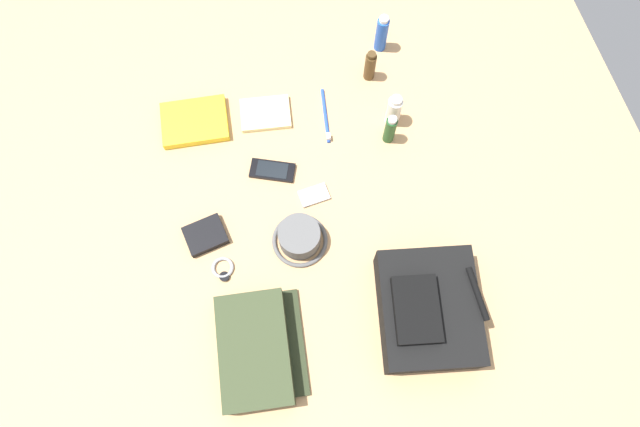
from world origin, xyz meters
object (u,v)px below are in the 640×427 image
Objects in this scene: backpack at (427,310)px; bucket_hat at (300,238)px; paperback_novel at (195,122)px; cell_phone at (272,170)px; toiletry_pouch at (256,350)px; wallet at (205,235)px; deodorant_spray at (382,34)px; notepad at (265,114)px; media_player at (315,195)px; wristwatch at (223,269)px; toothpaste_tube at (394,111)px; cologne_bottle at (370,66)px; shampoo_bottle at (390,129)px; toothbrush at (326,118)px.

bucket_hat is (-0.28, -0.28, -0.03)m from backpack.
paperback_novel is at bearing -153.41° from bucket_hat.
paperback_novel is 1.46× the size of cell_phone.
backpack reaches higher than bucket_hat.
toiletry_pouch reaches higher than wallet.
deodorant_spray reaches higher than backpack.
cell_phone is 0.95× the size of notepad.
backpack is at bearing 45.91° from wallet.
notepad reaches higher than media_player.
notepad is at bearing 153.67° from wristwatch.
toothpaste_tube is 0.82× the size of notepad.
cell_phone is (0.24, -0.37, -0.05)m from cologne_bottle.
wallet is (0.49, -0.66, -0.06)m from deodorant_spray.
shampoo_bottle is at bearing 135.08° from toiletry_pouch.
notepad is at bearing -81.18° from cologne_bottle.
toothpaste_tube is 0.68× the size of toothbrush.
toiletry_pouch is 2.82× the size of wallet.
deodorant_spray reaches higher than notepad.
deodorant_spray is 1.14× the size of toothpaste_tube.
toothbrush is (-0.62, 0.35, -0.03)m from toiletry_pouch.
cologne_bottle is at bearing 142.92° from media_player.
toothbrush is 1.21× the size of notepad.
wallet is 0.73× the size of notepad.
deodorant_spray reaches higher than wallet.
shampoo_bottle reaches higher than wristwatch.
backpack is 2.97× the size of cologne_bottle.
media_player is at bearing 44.06° from cell_phone.
toothbrush is at bearing -123.45° from shampoo_bottle.
shampoo_bottle is at bearing 126.53° from bucket_hat.
toothbrush is at bearing 123.12° from cell_phone.
wallet is at bearing -56.74° from toothbrush.
paperback_novel is at bearing -86.91° from cologne_bottle.
cologne_bottle is (-0.47, 0.34, 0.02)m from bucket_hat.
wristwatch is at bearing -45.85° from toothbrush.
media_player is at bearing 148.77° from bucket_hat.
wristwatch is (0.50, -0.56, -0.05)m from cologne_bottle.
bucket_hat is 1.78× the size of media_player.
shampoo_bottle is at bearing 173.72° from backpack.
toiletry_pouch is 0.47m from media_player.
cologne_bottle reaches higher than toiletry_pouch.
cologne_bottle is 0.65× the size of toothbrush.
paperback_novel is at bearing 179.30° from wristwatch.
backpack is at bearing 88.40° from toiletry_pouch.
shampoo_bottle is 0.81× the size of notepad.
bucket_hat is at bearing -35.30° from deodorant_spray.
toiletry_pouch is 2.51× the size of toothpaste_tube.
toothpaste_tube reaches higher than cell_phone.
cell_phone is (-0.50, 0.15, -0.03)m from toiletry_pouch.
cell_phone is 0.19m from notepad.
notepad is at bearing 83.81° from paperback_novel.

